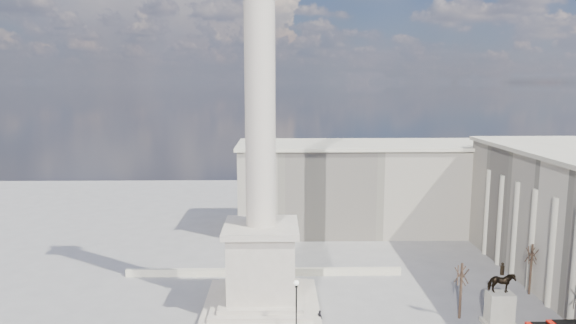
# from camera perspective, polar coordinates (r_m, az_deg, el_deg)

# --- Properties ---
(nelsons_column) EXTENTS (14.00, 14.00, 49.85)m
(nelsons_column) POSITION_cam_1_polar(r_m,az_deg,el_deg) (62.17, -3.02, -5.07)
(nelsons_column) COLOR #BCB09D
(nelsons_column) RESTS_ON ground
(balustrade_wall) EXTENTS (40.00, 0.60, 1.10)m
(balustrade_wall) POSITION_cam_1_polar(r_m,az_deg,el_deg) (76.39, -2.67, -12.11)
(balustrade_wall) COLOR beige
(balustrade_wall) RESTS_ON ground
(building_northeast) EXTENTS (51.00, 17.00, 16.60)m
(building_northeast) POSITION_cam_1_polar(r_m,az_deg,el_deg) (98.93, 9.34, -2.67)
(building_northeast) COLOR beige
(building_northeast) RESTS_ON ground
(victorian_lamp) EXTENTS (0.57, 0.57, 6.64)m
(victorian_lamp) POSITION_cam_1_polar(r_m,az_deg,el_deg) (58.04, 0.93, -15.52)
(victorian_lamp) COLOR black
(victorian_lamp) RESTS_ON ground
(equestrian_statue) EXTENTS (3.59, 2.69, 7.58)m
(equestrian_statue) POSITION_cam_1_polar(r_m,az_deg,el_deg) (65.97, 22.49, -14.37)
(equestrian_statue) COLOR beige
(equestrian_statue) RESTS_ON ground
(bare_tree_mid) EXTENTS (1.89, 1.89, 7.18)m
(bare_tree_mid) POSITION_cam_1_polar(r_m,az_deg,el_deg) (65.06, 18.74, -11.59)
(bare_tree_mid) COLOR #332319
(bare_tree_mid) RESTS_ON ground
(bare_tree_far) EXTENTS (1.77, 1.77, 7.23)m
(bare_tree_far) POSITION_cam_1_polar(r_m,az_deg,el_deg) (75.51, 25.49, -9.11)
(bare_tree_far) COLOR #332319
(bare_tree_far) RESTS_ON ground
(pedestrian_crossing) EXTENTS (0.83, 1.07, 1.70)m
(pedestrian_crossing) POSITION_cam_1_polar(r_m,az_deg,el_deg) (62.34, 3.55, -16.84)
(pedestrian_crossing) COLOR black
(pedestrian_crossing) RESTS_ON ground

